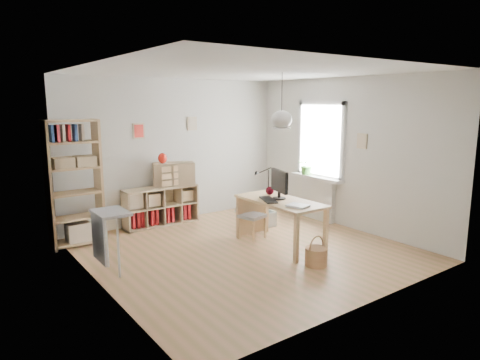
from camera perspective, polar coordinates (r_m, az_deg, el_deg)
ground at (r=6.72m, az=0.82°, el=-9.31°), size 4.50×4.50×0.00m
room_shell at (r=6.57m, az=5.55°, el=8.03°), size 4.50×4.50×4.50m
window_unit at (r=8.30m, az=10.77°, el=5.26°), size 0.07×1.16×1.46m
radiator at (r=8.45m, az=10.34°, el=-2.53°), size 0.10×0.80×0.80m
windowsill at (r=8.33m, az=10.20°, el=0.30°), size 0.22×1.20×0.06m
desk at (r=6.76m, az=5.35°, el=-3.44°), size 0.70×1.50×0.75m
cube_shelf at (r=8.12m, az=-10.73°, el=-3.81°), size 1.40×0.38×0.72m
tall_bookshelf at (r=7.18m, az=-21.30°, el=0.24°), size 0.80×0.38×2.00m
side_table at (r=5.91m, az=-17.40°, el=-5.77°), size 0.40×0.55×0.85m
chair at (r=7.17m, az=1.30°, el=-4.45°), size 0.45×0.45×0.75m
wicker_basket at (r=6.17m, az=10.12°, el=-9.93°), size 0.32×0.31×0.43m
storage_chest at (r=7.93m, az=2.39°, el=-4.82°), size 0.53×0.60×0.57m
monitor at (r=6.76m, az=5.27°, el=-0.37°), size 0.21×0.52×0.46m
keyboard at (r=6.68m, az=3.81°, el=-2.65°), size 0.34×0.49×0.02m
task_lamp at (r=7.16m, az=2.95°, el=0.34°), size 0.37×0.14×0.39m
yarn_ball at (r=7.08m, az=3.99°, el=-1.43°), size 0.14×0.14×0.14m
paper_tray at (r=6.33m, az=7.72°, el=-3.43°), size 0.31×0.34×0.03m
drawer_chest at (r=8.09m, az=-8.83°, el=0.80°), size 0.83×0.58×0.43m
red_vase at (r=7.94m, az=-10.30°, el=2.87°), size 0.16×0.16×0.19m
potted_plant at (r=8.47m, az=8.80°, el=1.99°), size 0.41×0.39×0.37m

